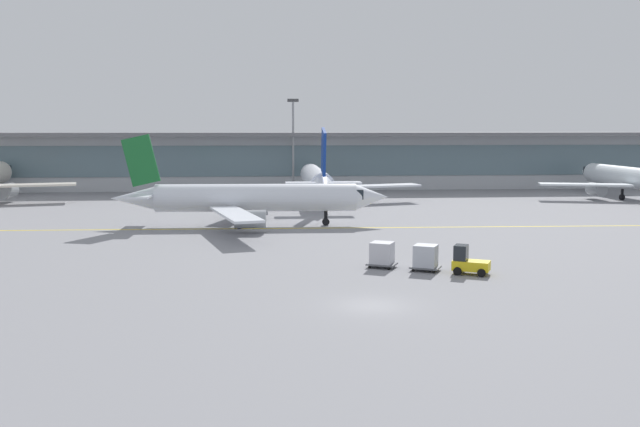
{
  "coord_description": "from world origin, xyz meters",
  "views": [
    {
      "loc": [
        -6.31,
        -40.38,
        10.62
      ],
      "look_at": [
        -1.52,
        20.51,
        3.0
      ],
      "focal_mm": 39.3,
      "sensor_mm": 36.0,
      "label": 1
    }
  ],
  "objects_px": {
    "gate_airplane_2": "(631,178)",
    "cargo_dolly_trailing": "(382,254)",
    "gate_airplane_1": "(316,180)",
    "apron_light_mast_1": "(293,141)",
    "taxiing_regional_jet": "(253,199)",
    "baggage_tug": "(468,262)",
    "cargo_dolly_lead": "(426,257)"
  },
  "relations": [
    {
      "from": "gate_airplane_1",
      "to": "baggage_tug",
      "type": "height_order",
      "value": "gate_airplane_1"
    },
    {
      "from": "taxiing_regional_jet",
      "to": "baggage_tug",
      "type": "height_order",
      "value": "taxiing_regional_jet"
    },
    {
      "from": "gate_airplane_2",
      "to": "cargo_dolly_lead",
      "type": "relative_size",
      "value": 11.88
    },
    {
      "from": "gate_airplane_1",
      "to": "cargo_dolly_trailing",
      "type": "xyz_separation_m",
      "value": [
        1.66,
        -45.86,
        -2.1
      ]
    },
    {
      "from": "gate_airplane_1",
      "to": "taxiing_regional_jet",
      "type": "height_order",
      "value": "gate_airplane_1"
    },
    {
      "from": "gate_airplane_1",
      "to": "taxiing_regional_jet",
      "type": "relative_size",
      "value": 1.07
    },
    {
      "from": "cargo_dolly_trailing",
      "to": "gate_airplane_1",
      "type": "bearing_deg",
      "value": 117.92
    },
    {
      "from": "taxiing_regional_jet",
      "to": "cargo_dolly_trailing",
      "type": "distance_m",
      "value": 25.34
    },
    {
      "from": "gate_airplane_1",
      "to": "apron_light_mast_1",
      "type": "distance_m",
      "value": 16.84
    },
    {
      "from": "gate_airplane_1",
      "to": "apron_light_mast_1",
      "type": "relative_size",
      "value": 2.11
    },
    {
      "from": "gate_airplane_1",
      "to": "taxiing_regional_jet",
      "type": "bearing_deg",
      "value": 159.52
    },
    {
      "from": "taxiing_regional_jet",
      "to": "baggage_tug",
      "type": "distance_m",
      "value": 30.54
    },
    {
      "from": "cargo_dolly_lead",
      "to": "cargo_dolly_trailing",
      "type": "distance_m",
      "value": 3.34
    },
    {
      "from": "taxiing_regional_jet",
      "to": "apron_light_mast_1",
      "type": "height_order",
      "value": "apron_light_mast_1"
    },
    {
      "from": "taxiing_regional_jet",
      "to": "apron_light_mast_1",
      "type": "relative_size",
      "value": 1.98
    },
    {
      "from": "gate_airplane_2",
      "to": "cargo_dolly_trailing",
      "type": "distance_m",
      "value": 65.06
    },
    {
      "from": "gate_airplane_1",
      "to": "taxiing_regional_jet",
      "type": "xyz_separation_m",
      "value": [
        -8.45,
        -22.71,
        -0.2
      ]
    },
    {
      "from": "apron_light_mast_1",
      "to": "taxiing_regional_jet",
      "type": "bearing_deg",
      "value": -98.71
    },
    {
      "from": "gate_airplane_2",
      "to": "cargo_dolly_trailing",
      "type": "height_order",
      "value": "gate_airplane_2"
    },
    {
      "from": "baggage_tug",
      "to": "cargo_dolly_trailing",
      "type": "height_order",
      "value": "baggage_tug"
    },
    {
      "from": "baggage_tug",
      "to": "apron_light_mast_1",
      "type": "bearing_deg",
      "value": 124.68
    },
    {
      "from": "gate_airplane_2",
      "to": "baggage_tug",
      "type": "distance_m",
      "value": 63.39
    },
    {
      "from": "gate_airplane_2",
      "to": "apron_light_mast_1",
      "type": "xyz_separation_m",
      "value": [
        -49.05,
        14.64,
        5.14
      ]
    },
    {
      "from": "cargo_dolly_trailing",
      "to": "apron_light_mast_1",
      "type": "xyz_separation_m",
      "value": [
        -4.2,
        61.73,
        7.14
      ]
    },
    {
      "from": "gate_airplane_2",
      "to": "taxiing_regional_jet",
      "type": "bearing_deg",
      "value": 111.52
    },
    {
      "from": "cargo_dolly_lead",
      "to": "gate_airplane_1",
      "type": "bearing_deg",
      "value": 121.49
    },
    {
      "from": "gate_airplane_1",
      "to": "cargo_dolly_trailing",
      "type": "bearing_deg",
      "value": -178.0
    },
    {
      "from": "gate_airplane_2",
      "to": "apron_light_mast_1",
      "type": "relative_size",
      "value": 2.05
    },
    {
      "from": "apron_light_mast_1",
      "to": "gate_airplane_1",
      "type": "bearing_deg",
      "value": -80.9
    },
    {
      "from": "gate_airplane_1",
      "to": "apron_light_mast_1",
      "type": "xyz_separation_m",
      "value": [
        -2.54,
        15.86,
        5.04
      ]
    },
    {
      "from": "gate_airplane_1",
      "to": "gate_airplane_2",
      "type": "relative_size",
      "value": 1.03
    },
    {
      "from": "baggage_tug",
      "to": "gate_airplane_1",
      "type": "bearing_deg",
      "value": 124.58
    }
  ]
}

